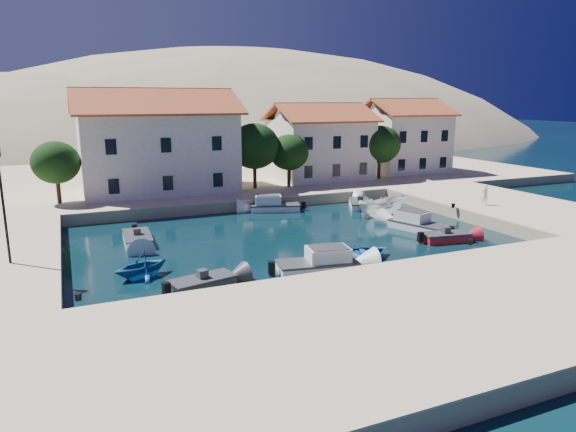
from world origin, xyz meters
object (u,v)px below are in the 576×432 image
(building_mid, at_px, (320,141))
(rowboat_south, at_px, (361,259))
(building_right, at_px, (403,135))
(building_left, at_px, (157,140))
(boat_east, at_px, (382,216))
(pedestrian, at_px, (485,195))
(cabin_cruiser_south, at_px, (317,264))
(lamppost, at_px, (2,195))
(cabin_cruiser_east, at_px, (419,224))

(building_mid, bearing_deg, rowboat_south, -111.55)
(building_mid, height_order, building_right, building_right)
(building_right, bearing_deg, building_left, -176.19)
(boat_east, xyz_separation_m, pedestrian, (7.79, -3.62, 1.87))
(building_right, height_order, cabin_cruiser_south, building_right)
(pedestrian, bearing_deg, lamppost, 6.45)
(building_left, relative_size, cabin_cruiser_south, 3.02)
(building_left, xyz_separation_m, pedestrian, (23.89, -18.14, -4.07))
(building_right, distance_m, rowboat_south, 34.78)
(building_right, distance_m, cabin_cruiser_east, 26.50)
(lamppost, distance_m, cabin_cruiser_south, 17.38)
(building_left, distance_m, building_right, 30.07)
(cabin_cruiser_east, height_order, pedestrian, pedestrian)
(rowboat_south, xyz_separation_m, pedestrian, (15.91, 6.22, 1.87))
(lamppost, height_order, boat_east, lamppost)
(building_left, relative_size, pedestrian, 8.46)
(building_left, xyz_separation_m, boat_east, (16.10, -14.52, -5.94))
(boat_east, bearing_deg, rowboat_south, 136.21)
(cabin_cruiser_south, bearing_deg, building_right, 56.89)
(cabin_cruiser_east, bearing_deg, cabin_cruiser_south, 97.09)
(building_left, relative_size, lamppost, 2.36)
(cabin_cruiser_south, bearing_deg, boat_east, 52.91)
(cabin_cruiser_south, distance_m, pedestrian, 20.78)
(building_right, xyz_separation_m, cabin_cruiser_south, (-25.54, -27.38, -5.00))
(building_left, height_order, building_right, building_left)
(lamppost, xyz_separation_m, pedestrian, (35.39, 1.86, -2.88))
(building_mid, relative_size, pedestrian, 6.04)
(cabin_cruiser_south, bearing_deg, rowboat_south, 25.97)
(building_mid, distance_m, rowboat_south, 27.76)
(building_left, bearing_deg, building_right, 3.81)
(building_mid, height_order, boat_east, building_mid)
(building_left, height_order, cabin_cruiser_east, building_left)
(building_left, relative_size, building_mid, 1.40)
(cabin_cruiser_south, xyz_separation_m, cabin_cruiser_east, (11.41, 5.53, -0.00))
(pedestrian, bearing_deg, building_left, -33.77)
(building_right, relative_size, cabin_cruiser_south, 1.94)
(lamppost, distance_m, boat_east, 28.54)
(lamppost, bearing_deg, cabin_cruiser_east, 0.31)
(building_mid, bearing_deg, pedestrian, -72.90)
(building_left, height_order, rowboat_south, building_left)
(building_left, bearing_deg, building_mid, 3.18)
(building_mid, bearing_deg, boat_east, -96.97)
(cabin_cruiser_east, bearing_deg, building_left, 19.89)
(building_mid, height_order, cabin_cruiser_east, building_mid)
(building_right, relative_size, rowboat_south, 2.12)
(building_left, bearing_deg, lamppost, -119.90)
(boat_east, bearing_deg, pedestrian, -119.20)
(building_mid, bearing_deg, building_left, -176.82)
(building_mid, distance_m, cabin_cruiser_south, 30.03)
(boat_east, bearing_deg, building_right, -44.35)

